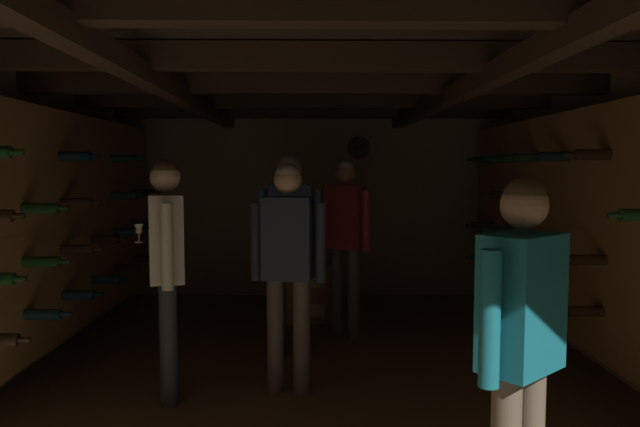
{
  "coord_description": "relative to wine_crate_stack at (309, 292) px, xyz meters",
  "views": [
    {
      "loc": [
        -0.06,
        -4.12,
        1.6
      ],
      "look_at": [
        0.03,
        0.27,
        1.26
      ],
      "focal_mm": 33.04,
      "sensor_mm": 36.0,
      "label": 1
    }
  ],
  "objects": [
    {
      "name": "person_host_center",
      "position": [
        -0.14,
        -1.97,
        0.68
      ],
      "size": [
        0.53,
        0.28,
        1.63
      ],
      "color": "#4C473D",
      "rests_on": "ground_plane"
    },
    {
      "name": "person_guest_near_right",
      "position": [
        0.86,
        -3.75,
        0.63
      ],
      "size": [
        0.43,
        0.39,
        1.56
      ],
      "color": "brown",
      "rests_on": "ground_plane"
    },
    {
      "name": "person_guest_far_right",
      "position": [
        0.34,
        -0.55,
        0.72
      ],
      "size": [
        0.46,
        0.38,
        1.68
      ],
      "color": "#4C473D",
      "rests_on": "ground_plane"
    },
    {
      "name": "person_guest_mid_left",
      "position": [
        -0.97,
        -2.09,
        0.7
      ],
      "size": [
        0.39,
        0.53,
        1.66
      ],
      "color": "#2D2D33",
      "rests_on": "ground_plane"
    },
    {
      "name": "display_bottle",
      "position": [
        0.11,
        0.01,
        0.44
      ],
      "size": [
        0.08,
        0.08,
        0.35
      ],
      "color": "#0F2838",
      "rests_on": "wine_crate_stack"
    },
    {
      "name": "wine_crate_stack",
      "position": [
        0.0,
        0.0,
        0.0
      ],
      "size": [
        0.52,
        0.35,
        0.6
      ],
      "color": "olive",
      "rests_on": "ground_plane"
    },
    {
      "name": "room_shell",
      "position": [
        0.06,
        -1.68,
        1.13
      ],
      "size": [
        4.72,
        6.52,
        2.41
      ],
      "color": "gray",
      "rests_on": "ground_plane"
    },
    {
      "name": "ground_plane",
      "position": [
        0.06,
        -1.95,
        -0.3
      ],
      "size": [
        8.4,
        8.4,
        0.0
      ],
      "primitive_type": "plane",
      "color": "#8C7051"
    },
    {
      "name": "person_guest_rear_center",
      "position": [
        -0.16,
        -1.16,
        0.74
      ],
      "size": [
        0.54,
        0.23,
        1.71
      ],
      "color": "#232D4C",
      "rests_on": "ground_plane"
    }
  ]
}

